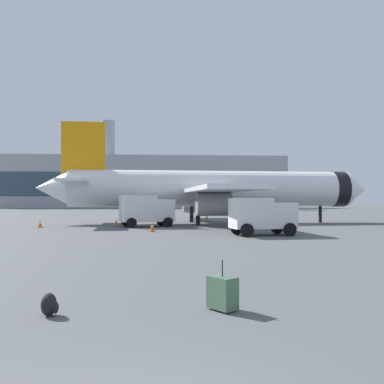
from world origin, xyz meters
The scene contains 11 objects.
airplane_at_gate centered at (5.36, 40.39, 3.66)m, with size 35.75×32.25×10.50m.
airplane_taxiing centered at (31.08, 101.86, 2.11)m, with size 18.09×16.69×6.06m.
service_truck centered at (-1.28, 35.01, 1.61)m, with size 5.22×3.61×2.90m.
cargo_van centered at (7.15, 24.84, 1.45)m, with size 4.65×2.89×2.60m.
safety_cone_near centered at (-4.29, 37.50, 0.31)m, with size 0.44×0.44×0.64m.
safety_cone_mid centered at (-0.55, 28.80, 0.38)m, with size 0.44×0.44×0.77m.
safety_cone_far centered at (-10.78, 34.68, 0.33)m, with size 0.44×0.44×0.67m.
safety_cone_outer centered at (5.94, 50.33, 0.30)m, with size 0.44×0.44×0.61m.
rolling_suitcase centered at (1.62, 5.29, 0.39)m, with size 0.70×0.75×1.10m.
traveller_backpack centered at (-2.06, 5.09, 0.23)m, with size 0.36×0.40×0.48m.
terminal_building centered at (-7.31, 136.20, 8.55)m, with size 94.77×16.63×28.85m.
Camera 1 is at (0.32, -3.92, 2.42)m, focal length 39.23 mm.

